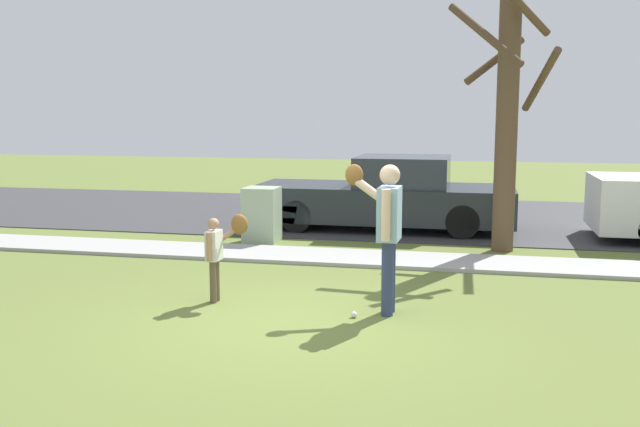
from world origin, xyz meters
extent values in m
plane|color=olive|center=(0.00, 3.50, 0.00)|extent=(48.00, 48.00, 0.00)
cube|color=#A3A39E|center=(0.00, 3.60, 0.03)|extent=(36.00, 1.20, 0.06)
cube|color=#38383A|center=(0.00, 8.60, 0.01)|extent=(36.00, 6.80, 0.02)
cylinder|color=navy|center=(1.04, 0.53, 0.45)|extent=(0.14, 0.14, 0.89)
cylinder|color=navy|center=(1.05, 0.70, 0.45)|extent=(0.14, 0.14, 0.89)
cube|color=#8CADC6|center=(1.05, 0.61, 1.21)|extent=(0.25, 0.43, 0.63)
sphere|color=beige|center=(1.05, 0.61, 1.66)|extent=(0.24, 0.24, 0.24)
cylinder|color=beige|center=(1.04, 0.35, 1.23)|extent=(0.10, 0.10, 0.59)
cylinder|color=beige|center=(0.79, 0.89, 1.43)|extent=(0.55, 0.12, 0.43)
ellipsoid|color=brown|center=(0.58, 0.89, 1.63)|extent=(0.22, 0.15, 0.26)
cylinder|color=brown|center=(-1.16, 0.72, 0.27)|extent=(0.08, 0.08, 0.54)
cylinder|color=brown|center=(-1.16, 0.62, 0.27)|extent=(0.08, 0.08, 0.54)
cube|color=silver|center=(-1.16, 0.67, 0.73)|extent=(0.15, 0.26, 0.38)
sphere|color=#A87A5B|center=(-1.16, 0.67, 1.00)|extent=(0.15, 0.15, 0.15)
cylinder|color=#A87A5B|center=(-1.00, 0.83, 0.86)|extent=(0.33, 0.07, 0.26)
ellipsoid|color=brown|center=(-0.87, 0.82, 0.98)|extent=(0.22, 0.15, 0.26)
cylinder|color=#A87A5B|center=(-1.17, 0.51, 0.74)|extent=(0.06, 0.06, 0.36)
sphere|color=white|center=(0.68, 0.36, 0.04)|extent=(0.07, 0.07, 0.07)
cube|color=#9EB293|center=(-1.81, 4.79, 0.51)|extent=(0.61, 0.59, 1.01)
cylinder|color=brown|center=(2.50, 4.90, 2.23)|extent=(0.37, 0.37, 4.47)
cylinder|color=brown|center=(3.04, 5.06, 2.90)|extent=(0.53, 1.36, 1.02)
cylinder|color=brown|center=(2.27, 5.29, 3.26)|extent=(1.05, 0.69, 0.85)
cylinder|color=brown|center=(2.09, 4.42, 3.62)|extent=(1.26, 1.11, 1.14)
cylinder|color=brown|center=(2.75, 4.60, 3.98)|extent=(0.84, 0.72, 0.74)
cube|color=#23282D|center=(0.19, 6.72, 0.55)|extent=(5.20, 1.95, 0.70)
cube|color=#2D333D|center=(0.58, 6.72, 1.20)|extent=(1.82, 1.79, 0.60)
cylinder|color=black|center=(-1.42, 5.86, 0.34)|extent=(0.64, 0.22, 0.64)
cylinder|color=black|center=(-1.42, 7.59, 0.34)|extent=(0.64, 0.22, 0.64)
cylinder|color=black|center=(1.80, 5.86, 0.34)|extent=(0.64, 0.22, 0.64)
cylinder|color=black|center=(1.80, 7.59, 0.34)|extent=(0.64, 0.22, 0.64)
cylinder|color=black|center=(5.12, 7.34, 0.34)|extent=(0.64, 0.22, 0.64)
camera|label=1|loc=(2.03, -7.57, 2.39)|focal=39.79mm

